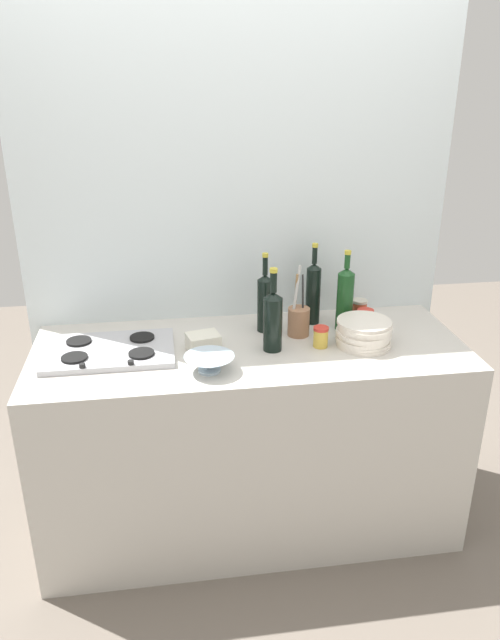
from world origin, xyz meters
The scene contains 15 objects.
ground_plane centered at (0.00, 0.00, 0.00)m, with size 6.00×6.00×0.00m, color #6B6056.
counter_block centered at (0.00, 0.00, 0.45)m, with size 1.80×0.70×0.90m, color beige.
backsplash_panel centered at (0.00, 0.38, 1.26)m, with size 1.90×0.06×2.52m, color silver.
stovetop_hob centered at (-0.57, 0.02, 0.91)m, with size 0.52×0.34×0.04m.
plate_stack centered at (0.47, -0.05, 0.95)m, with size 0.23×0.23×0.11m.
wine_bottle_leftmost centered at (0.09, 0.15, 1.04)m, with size 0.07×0.07×0.35m.
wine_bottle_mid_left centered at (0.32, 0.21, 1.05)m, with size 0.07×0.07×0.37m.
wine_bottle_mid_right centered at (0.09, -0.04, 1.04)m, with size 0.08×0.08×0.35m.
wine_bottle_rightmost centered at (0.44, 0.13, 1.05)m, with size 0.07×0.07×0.36m.
mixing_bowl centered at (-0.19, -0.20, 0.94)m, with size 0.19×0.19×0.06m.
butter_dish centered at (-0.19, 0.00, 0.93)m, with size 0.13×0.10×0.07m, color silver.
utensil_crock centered at (0.22, 0.09, 0.97)m, with size 0.09×0.09×0.31m.
condiment_jar_front centered at (0.29, -0.04, 0.94)m, with size 0.06×0.06×0.09m.
condiment_jar_rear centered at (0.53, 0.19, 0.95)m, with size 0.07×0.07×0.11m.
condiment_jar_spare centered at (0.53, 0.10, 0.95)m, with size 0.07×0.07×0.09m.
Camera 1 is at (-0.33, -2.26, 1.98)m, focal length 33.97 mm.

